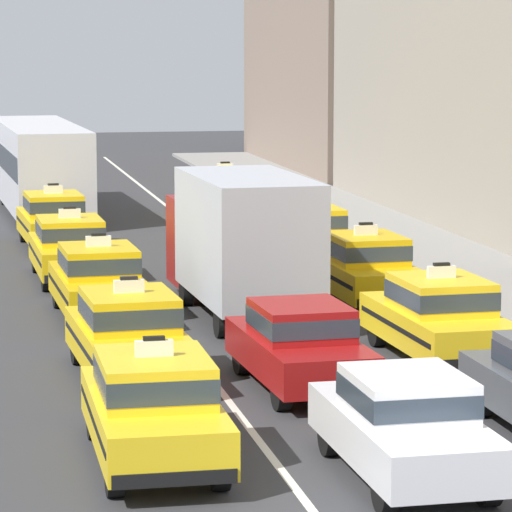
{
  "coord_description": "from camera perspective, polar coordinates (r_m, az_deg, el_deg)",
  "views": [
    {
      "loc": [
        -6.21,
        -18.29,
        6.33
      ],
      "look_at": [
        0.58,
        15.06,
        1.3
      ],
      "focal_mm": 105.07,
      "sensor_mm": 36.0,
      "label": 1
    }
  ],
  "objects": [
    {
      "name": "taxi_left_third",
      "position": [
        33.77,
        -6.02,
        -0.93
      ],
      "size": [
        1.96,
        4.62,
        1.96
      ],
      "color": "black",
      "rests_on": "ground"
    },
    {
      "name": "taxi_left_second",
      "position": [
        27.74,
        -4.87,
        -2.96
      ],
      "size": [
        2.01,
        4.63,
        1.96
      ],
      "color": "black",
      "rests_on": "ground"
    },
    {
      "name": "taxi_right_fourth",
      "position": [
        41.3,
        2.01,
        0.82
      ],
      "size": [
        1.85,
        4.57,
        1.96
      ],
      "color": "black",
      "rests_on": "ground"
    },
    {
      "name": "taxi_right_fifth",
      "position": [
        46.25,
        0.36,
        1.64
      ],
      "size": [
        1.84,
        4.57,
        1.96
      ],
      "color": "black",
      "rests_on": "ground"
    },
    {
      "name": "bus_left_sixth",
      "position": [
        53.79,
        -8.24,
        3.51
      ],
      "size": [
        3.0,
        11.3,
        3.22
      ],
      "color": "black",
      "rests_on": "ground"
    },
    {
      "name": "taxi_right_third",
      "position": [
        35.6,
        4.14,
        -0.42
      ],
      "size": [
        1.96,
        4.62,
        1.96
      ],
      "color": "black",
      "rests_on": "ground"
    },
    {
      "name": "box_truck_center_third",
      "position": [
        33.87,
        -0.62,
        0.69
      ],
      "size": [
        2.49,
        7.04,
        3.27
      ],
      "color": "black",
      "rests_on": "ground"
    },
    {
      "name": "taxi_right_sixth",
      "position": [
        52.47,
        -1.2,
        2.44
      ],
      "size": [
        1.9,
        4.59,
        1.96
      ],
      "color": "black",
      "rests_on": "ground"
    },
    {
      "name": "taxi_left_fourth",
      "position": [
        39.08,
        -7.1,
        0.33
      ],
      "size": [
        1.91,
        4.6,
        1.96
      ],
      "color": "black",
      "rests_on": "ground"
    },
    {
      "name": "taxi_left_nearest",
      "position": [
        22.34,
        -3.91,
        -5.74
      ],
      "size": [
        1.85,
        4.57,
        1.96
      ],
      "color": "black",
      "rests_on": "ground"
    },
    {
      "name": "lane_stripe_center_right",
      "position": [
        39.58,
        0.03,
        -0.79
      ],
      "size": [
        0.14,
        80.0,
        0.01
      ],
      "primitive_type": "cube",
      "color": "silver",
      "rests_on": "ground"
    },
    {
      "name": "sedan_center_nearest",
      "position": [
        21.62,
        5.72,
        -6.33
      ],
      "size": [
        1.83,
        4.33,
        1.58
      ],
      "color": "black",
      "rests_on": "ground"
    },
    {
      "name": "taxi_left_fifth",
      "position": [
        45.19,
        -7.72,
        1.41
      ],
      "size": [
        2.02,
        4.64,
        1.96
      ],
      "color": "black",
      "rests_on": "ground"
    },
    {
      "name": "taxi_right_second",
      "position": [
        29.5,
        6.97,
        -2.3
      ],
      "size": [
        1.97,
        4.62,
        1.96
      ],
      "color": "black",
      "rests_on": "ground"
    },
    {
      "name": "sedan_center_second",
      "position": [
        26.93,
        1.69,
        -3.34
      ],
      "size": [
        1.96,
        4.38,
        1.58
      ],
      "color": "black",
      "rests_on": "ground"
    },
    {
      "name": "lane_stripe_left_center",
      "position": [
        39.08,
        -4.58,
        -0.93
      ],
      "size": [
        0.14,
        80.0,
        0.01
      ],
      "primitive_type": "cube",
      "color": "silver",
      "rests_on": "ground"
    }
  ]
}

